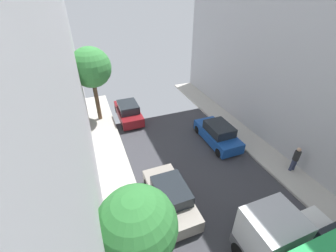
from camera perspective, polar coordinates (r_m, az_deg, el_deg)
parked_car_left_3 at (r=11.99m, az=0.60°, el=-17.76°), size 1.78×4.20×1.57m
parked_car_left_4 at (r=19.50m, az=-10.21°, el=3.65°), size 1.78×4.20×1.57m
parked_car_right_3 at (r=16.70m, az=12.72°, el=-1.99°), size 1.78×4.20×1.57m
pedestrian at (r=15.64m, az=30.13°, el=-7.25°), size 0.40×0.36×1.72m
street_tree_0 at (r=7.36m, az=-8.10°, el=-24.43°), size 2.53×2.53×4.94m
street_tree_2 at (r=18.47m, az=-19.32°, el=13.99°), size 3.12×3.12×6.09m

